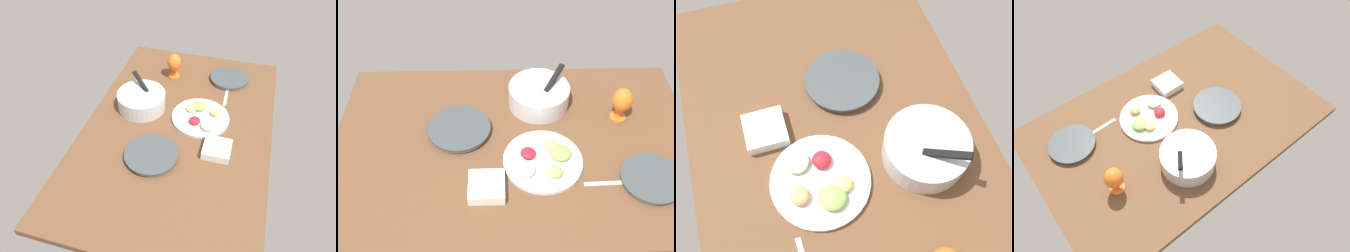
% 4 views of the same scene
% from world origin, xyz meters
% --- Properties ---
extents(ground_plane, '(1.60, 1.04, 0.04)m').
position_xyz_m(ground_plane, '(0.00, 0.00, -0.02)').
color(ground_plane, brown).
extents(dinner_plate_left, '(0.28, 0.28, 0.03)m').
position_xyz_m(dinner_plate_left, '(-0.25, 0.08, 0.02)').
color(dinner_plate_left, silver).
rests_on(dinner_plate_left, ground_plane).
extents(dinner_plate_right, '(0.25, 0.25, 0.03)m').
position_xyz_m(dinner_plate_right, '(0.54, -0.22, 0.01)').
color(dinner_plate_right, silver).
rests_on(dinner_plate_right, ground_plane).
extents(mixing_bowl, '(0.29, 0.29, 0.18)m').
position_xyz_m(mixing_bowl, '(0.12, 0.26, 0.06)').
color(mixing_bowl, silver).
rests_on(mixing_bowl, ground_plane).
extents(fruit_platter, '(0.33, 0.33, 0.05)m').
position_xyz_m(fruit_platter, '(0.11, -0.11, 0.02)').
color(fruit_platter, silver).
rests_on(fruit_platter, ground_plane).
extents(hurricane_glass_orange, '(0.09, 0.09, 0.17)m').
position_xyz_m(hurricane_glass_orange, '(0.49, 0.15, 0.10)').
color(hurricane_glass_orange, orange).
rests_on(hurricane_glass_orange, ground_plane).
extents(square_bowl_white, '(0.14, 0.14, 0.05)m').
position_xyz_m(square_bowl_white, '(-0.12, -0.24, 0.03)').
color(square_bowl_white, white).
rests_on(square_bowl_white, ground_plane).
extents(fork_by_right_plate, '(0.18, 0.02, 0.01)m').
position_xyz_m(fork_by_right_plate, '(0.36, -0.22, 0.00)').
color(fork_by_right_plate, silver).
rests_on(fork_by_right_plate, ground_plane).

